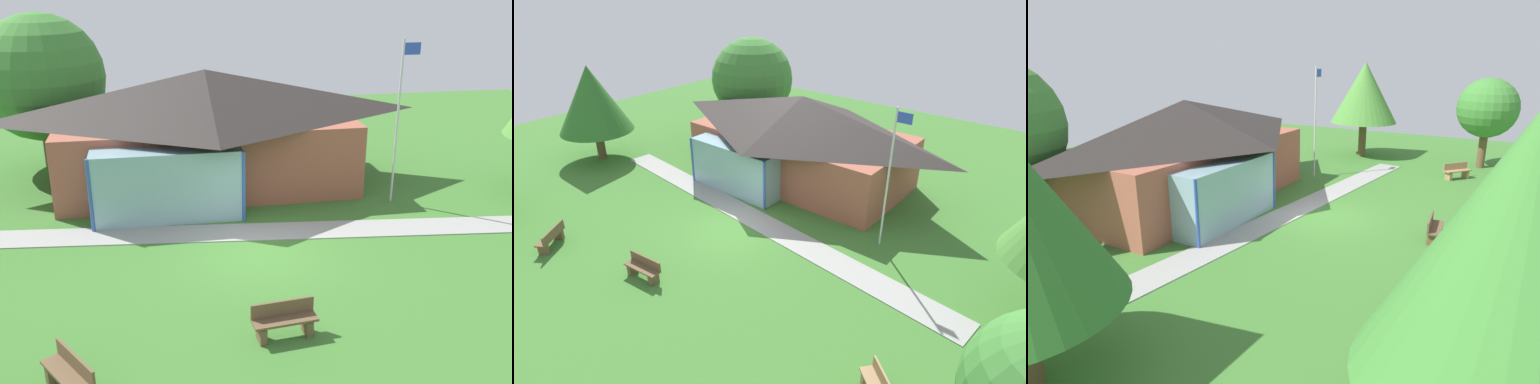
{
  "view_description": "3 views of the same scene",
  "coord_description": "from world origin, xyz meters",
  "views": [
    {
      "loc": [
        -2.92,
        -15.46,
        7.82
      ],
      "look_at": [
        0.13,
        1.31,
        1.37
      ],
      "focal_mm": 41.0,
      "sensor_mm": 36.0,
      "label": 1
    },
    {
      "loc": [
        11.45,
        -11.43,
        10.14
      ],
      "look_at": [
        0.78,
        1.6,
        1.47
      ],
      "focal_mm": 30.68,
      "sensor_mm": 36.0,
      "label": 2
    },
    {
      "loc": [
        -15.41,
        -7.03,
        6.16
      ],
      "look_at": [
        -0.71,
        1.42,
        0.99
      ],
      "focal_mm": 30.92,
      "sensor_mm": 36.0,
      "label": 3
    }
  ],
  "objects": [
    {
      "name": "ground_plane",
      "position": [
        0.0,
        0.0,
        0.0
      ],
      "size": [
        44.0,
        44.0,
        0.0
      ],
      "primitive_type": "plane",
      "color": "#3D752D"
    },
    {
      "name": "tree_lawn_corner",
      "position": [
        -9.62,
        -7.13,
        3.85
      ],
      "size": [
        4.18,
        4.18,
        5.75
      ],
      "color": "brown",
      "rests_on": "ground_plane"
    },
    {
      "name": "bench_front_left",
      "position": [
        -4.82,
        -5.54,
        0.4
      ],
      "size": [
        1.18,
        1.5,
        0.84
      ],
      "rotation": [
        0.0,
        0.0,
        2.14
      ],
      "color": "brown",
      "rests_on": "ground_plane"
    },
    {
      "name": "tree_east_hedge",
      "position": [
        11.69,
        2.68,
        4.05
      ],
      "size": [
        4.15,
        4.15,
        5.94
      ],
      "color": "brown",
      "rests_on": "ground_plane"
    },
    {
      "name": "bench_front_center",
      "position": [
        -0.26,
        -4.41,
        0.4
      ],
      "size": [
        1.54,
        0.59,
        0.84
      ],
      "rotation": [
        0.0,
        0.0,
        3.25
      ],
      "color": "brown",
      "rests_on": "ground_plane"
    },
    {
      "name": "footpath",
      "position": [
        0.0,
        1.31,
        0.01
      ],
      "size": [
        20.07,
        3.43,
        0.03
      ],
      "primitive_type": "cube",
      "rotation": [
        0.0,
        0.0,
        -0.11
      ],
      "color": "#999993",
      "rests_on": "ground_plane"
    },
    {
      "name": "tree_far_east",
      "position": [
        12.15,
        -4.47,
        3.42
      ],
      "size": [
        3.34,
        3.34,
        5.12
      ],
      "color": "brown",
      "rests_on": "ground_plane"
    },
    {
      "name": "bench_lawn_far_right",
      "position": [
        8.77,
        -3.7,
        0.4
      ],
      "size": [
        1.43,
        1.3,
        0.84
      ],
      "rotation": [
        0.0,
        0.0,
        2.44
      ],
      "color": "#9E7A51",
      "rests_on": "ground_plane"
    },
    {
      "name": "pavilion",
      "position": [
        -0.99,
        6.1,
        2.31
      ],
      "size": [
        11.86,
        7.34,
        4.44
      ],
      "color": "#A35642",
      "rests_on": "ground_plane"
    },
    {
      "name": "flagpole",
      "position": [
        5.44,
        3.06,
        3.18
      ],
      "size": [
        0.64,
        0.08,
        5.78
      ],
      "color": "silver",
      "rests_on": "ground_plane"
    }
  ]
}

